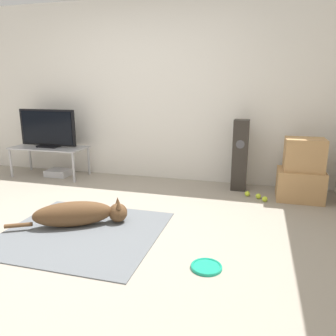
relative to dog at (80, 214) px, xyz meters
name	(u,v)px	position (x,y,z in m)	size (l,w,h in m)	color
ground_plane	(83,234)	(0.11, -0.15, -0.13)	(12.00, 12.00, 0.00)	#9E9384
wall_back	(151,92)	(0.11, 1.95, 1.14)	(8.00, 0.06, 2.55)	silver
area_rug	(82,232)	(0.09, -0.13, -0.13)	(1.46, 1.36, 0.01)	slate
dog	(80,214)	(0.00, 0.00, 0.00)	(1.05, 0.62, 0.25)	brown
frisbee	(206,267)	(1.34, -0.44, -0.12)	(0.24, 0.24, 0.03)	#199E7A
cardboard_box_lower	(300,185)	(2.19, 1.43, 0.05)	(0.54, 0.41, 0.37)	tan
cardboard_box_upper	(304,154)	(2.20, 1.43, 0.43)	(0.45, 0.34, 0.39)	tan
floor_speaker	(240,155)	(1.44, 1.65, 0.34)	(0.20, 0.20, 0.94)	#2D2823
tv_stand	(49,150)	(-1.41, 1.57, 0.27)	(1.13, 0.51, 0.45)	#A8A8AD
tv	(47,129)	(-1.41, 1.57, 0.60)	(0.92, 0.20, 0.57)	black
tennis_ball_by_boxes	(258,196)	(1.71, 1.32, -0.10)	(0.07, 0.07, 0.07)	#C6E033
tennis_ball_near_speaker	(265,199)	(1.78, 1.23, -0.10)	(0.07, 0.07, 0.07)	#C6E033
tennis_ball_loose_on_carpet	(247,194)	(1.57, 1.38, -0.10)	(0.07, 0.07, 0.07)	#C6E033
game_console	(59,173)	(-1.30, 1.59, -0.08)	(0.35, 0.28, 0.10)	#B7B7BC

